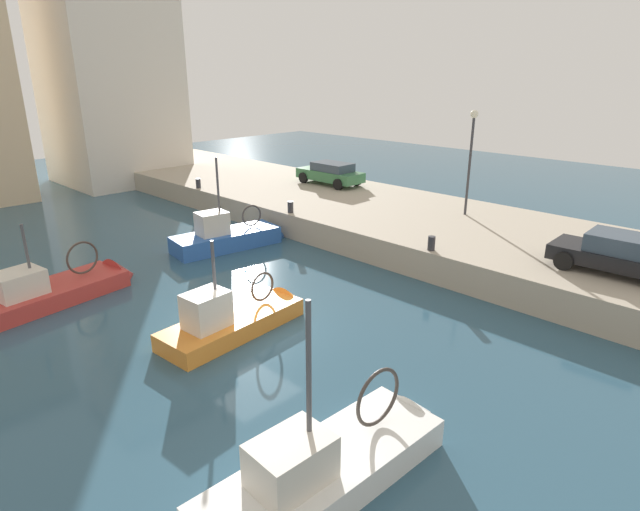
{
  "coord_description": "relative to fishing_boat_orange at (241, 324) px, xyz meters",
  "views": [
    {
      "loc": [
        -9.2,
        -12.38,
        7.73
      ],
      "look_at": [
        3.91,
        0.59,
        1.2
      ],
      "focal_mm": 29.52,
      "sensor_mm": 36.0,
      "label": 1
    }
  ],
  "objects": [
    {
      "name": "fishing_boat_white",
      "position": [
        -2.6,
        -6.58,
        -0.01
      ],
      "size": [
        6.23,
        2.18,
        4.93
      ],
      "color": "white",
      "rests_on": "ground"
    },
    {
      "name": "water_surface",
      "position": [
        0.33,
        0.1,
        -0.14
      ],
      "size": [
        80.0,
        80.0,
        0.0
      ],
      "primitive_type": "plane",
      "color": "#2D5166",
      "rests_on": "ground"
    },
    {
      "name": "waterfront_building_central",
      "position": [
        8.24,
        25.32,
        9.95
      ],
      "size": [
        7.9,
        8.15,
        20.15
      ],
      "color": "silver",
      "rests_on": "ground"
    },
    {
      "name": "fishing_boat_orange",
      "position": [
        0.0,
        0.0,
        0.0
      ],
      "size": [
        5.6,
        2.05,
        3.9
      ],
      "color": "orange",
      "rests_on": "ground"
    },
    {
      "name": "mooring_bollard_mid",
      "position": [
        7.68,
        6.1,
        1.33
      ],
      "size": [
        0.28,
        0.28,
        0.55
      ],
      "primitive_type": "cylinder",
      "color": "#2D2D33",
      "rests_on": "quay_wall"
    },
    {
      "name": "parked_car_green",
      "position": [
        13.86,
        9.31,
        1.74
      ],
      "size": [
        1.93,
        4.22,
        1.32
      ],
      "color": "#387547",
      "rests_on": "quay_wall"
    },
    {
      "name": "quay_wall",
      "position": [
        11.83,
        0.1,
        0.46
      ],
      "size": [
        9.0,
        56.0,
        1.2
      ],
      "primitive_type": "cube",
      "color": "#ADA08C",
      "rests_on": "ground"
    },
    {
      "name": "fishing_boat_red",
      "position": [
        -3.25,
        6.4,
        -0.02
      ],
      "size": [
        6.46,
        2.74,
        3.84
      ],
      "color": "#BC3833",
      "rests_on": "ground"
    },
    {
      "name": "quay_streetlamp",
      "position": [
        13.33,
        -0.08,
        4.31
      ],
      "size": [
        0.36,
        0.36,
        4.83
      ],
      "color": "#38383D",
      "rests_on": "quay_wall"
    },
    {
      "name": "parked_car_black",
      "position": [
        10.05,
        -7.73,
        1.76
      ],
      "size": [
        2.12,
        4.19,
        1.37
      ],
      "color": "black",
      "rests_on": "quay_wall"
    },
    {
      "name": "mooring_bollard_north",
      "position": [
        7.68,
        14.1,
        1.33
      ],
      "size": [
        0.28,
        0.28,
        0.55
      ],
      "primitive_type": "cylinder",
      "color": "#2D2D33",
      "rests_on": "quay_wall"
    },
    {
      "name": "fishing_boat_blue",
      "position": [
        4.7,
        6.84,
        -0.0
      ],
      "size": [
        5.86,
        2.53,
        4.95
      ],
      "color": "#2D60B7",
      "rests_on": "ground"
    },
    {
      "name": "mooring_bollard_south",
      "position": [
        7.68,
        -1.9,
        1.33
      ],
      "size": [
        0.28,
        0.28,
        0.55
      ],
      "primitive_type": "cylinder",
      "color": "#2D2D33",
      "rests_on": "quay_wall"
    }
  ]
}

